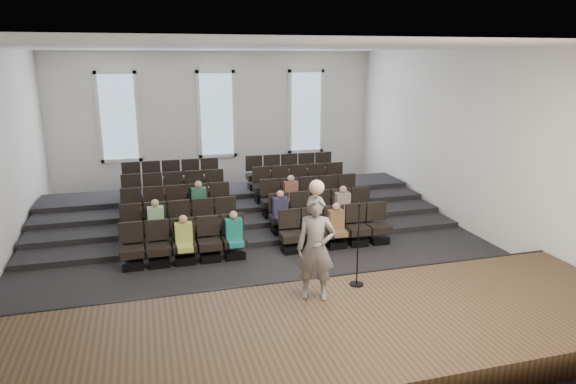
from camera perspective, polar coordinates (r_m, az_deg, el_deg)
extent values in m
plane|color=black|center=(13.46, -3.31, -6.06)|extent=(14.00, 14.00, 0.00)
cube|color=white|center=(12.58, -3.66, 15.80)|extent=(12.00, 14.00, 0.02)
cube|color=white|center=(19.63, -7.94, 7.98)|extent=(12.00, 0.04, 5.00)
cube|color=white|center=(6.33, 10.43, -6.60)|extent=(12.00, 0.04, 5.00)
cube|color=white|center=(15.23, 19.33, 5.34)|extent=(0.04, 14.00, 5.00)
cube|color=#48331F|center=(8.91, 4.12, -15.84)|extent=(11.80, 3.60, 0.50)
cube|color=black|center=(10.39, 0.75, -11.08)|extent=(11.80, 0.06, 0.52)
cube|color=black|center=(15.58, -5.18, -2.85)|extent=(11.80, 4.80, 0.15)
cube|color=black|center=(16.06, -5.54, -2.05)|extent=(11.80, 3.75, 0.30)
cube|color=black|center=(16.53, -5.88, -1.29)|extent=(11.80, 2.70, 0.45)
cube|color=black|center=(17.01, -6.20, -0.57)|extent=(11.80, 1.65, 0.60)
cube|color=black|center=(12.60, -16.84, -7.70)|extent=(0.47, 0.43, 0.20)
cube|color=black|center=(12.49, -16.94, -6.38)|extent=(0.55, 0.50, 0.19)
cube|color=black|center=(12.55, -17.07, -4.30)|extent=(0.55, 0.08, 0.50)
cube|color=black|center=(12.59, -14.09, -7.51)|extent=(0.47, 0.43, 0.20)
cube|color=black|center=(12.48, -14.18, -6.19)|extent=(0.55, 0.50, 0.19)
cube|color=black|center=(12.54, -14.33, -4.11)|extent=(0.55, 0.08, 0.50)
cube|color=black|center=(12.61, -11.35, -7.31)|extent=(0.47, 0.43, 0.20)
cube|color=black|center=(12.50, -11.42, -5.99)|extent=(0.55, 0.50, 0.19)
cube|color=black|center=(12.56, -11.59, -3.91)|extent=(0.55, 0.08, 0.50)
cube|color=black|center=(12.66, -8.63, -7.09)|extent=(0.47, 0.43, 0.20)
cube|color=black|center=(12.55, -8.68, -5.77)|extent=(0.55, 0.50, 0.19)
cube|color=black|center=(12.61, -8.87, -3.70)|extent=(0.55, 0.08, 0.50)
cube|color=black|center=(12.74, -5.93, -6.85)|extent=(0.47, 0.43, 0.20)
cube|color=black|center=(12.63, -5.97, -5.55)|extent=(0.55, 0.50, 0.19)
cube|color=black|center=(12.69, -6.18, -3.49)|extent=(0.55, 0.08, 0.50)
cube|color=black|center=(13.04, 0.39, -6.25)|extent=(0.47, 0.43, 0.20)
cube|color=black|center=(12.93, 0.39, -4.97)|extent=(0.55, 0.50, 0.19)
cube|color=black|center=(12.99, 0.13, -2.96)|extent=(0.55, 0.08, 0.50)
cube|color=black|center=(13.21, 2.90, -5.99)|extent=(0.47, 0.43, 0.20)
cube|color=black|center=(13.11, 2.92, -4.72)|extent=(0.55, 0.50, 0.19)
cube|color=black|center=(13.16, 2.65, -2.74)|extent=(0.55, 0.08, 0.50)
cube|color=black|center=(13.41, 5.34, -5.72)|extent=(0.47, 0.43, 0.20)
cube|color=black|center=(13.30, 5.38, -4.47)|extent=(0.55, 0.50, 0.19)
cube|color=black|center=(13.36, 5.09, -2.53)|extent=(0.55, 0.08, 0.50)
cube|color=black|center=(13.62, 7.71, -5.45)|extent=(0.47, 0.43, 0.20)
cube|color=black|center=(13.52, 7.76, -4.22)|extent=(0.55, 0.50, 0.19)
cube|color=black|center=(13.58, 7.46, -2.31)|extent=(0.55, 0.08, 0.50)
cube|color=black|center=(13.86, 10.00, -5.18)|extent=(0.47, 0.43, 0.20)
cube|color=black|center=(13.76, 10.05, -3.97)|extent=(0.55, 0.50, 0.19)
cube|color=black|center=(13.82, 9.76, -2.09)|extent=(0.55, 0.08, 0.50)
cube|color=black|center=(13.53, -16.84, -5.45)|extent=(0.47, 0.43, 0.20)
cube|color=black|center=(13.43, -16.94, -4.21)|extent=(0.55, 0.50, 0.19)
cube|color=black|center=(13.51, -17.06, -2.28)|extent=(0.55, 0.08, 0.50)
cube|color=black|center=(13.52, -14.30, -5.27)|extent=(0.47, 0.43, 0.20)
cube|color=black|center=(13.42, -14.38, -4.03)|extent=(0.55, 0.50, 0.19)
cube|color=black|center=(13.50, -14.52, -2.10)|extent=(0.55, 0.08, 0.50)
cube|color=black|center=(13.54, -11.76, -5.09)|extent=(0.47, 0.43, 0.20)
cube|color=black|center=(13.44, -11.82, -3.85)|extent=(0.55, 0.50, 0.19)
cube|color=black|center=(13.52, -11.98, -1.92)|extent=(0.55, 0.08, 0.50)
cube|color=black|center=(13.59, -9.23, -4.89)|extent=(0.47, 0.43, 0.20)
cube|color=black|center=(13.49, -9.28, -3.65)|extent=(0.55, 0.50, 0.19)
cube|color=black|center=(13.57, -9.46, -1.74)|extent=(0.55, 0.08, 0.50)
cube|color=black|center=(13.66, -6.72, -4.69)|extent=(0.47, 0.43, 0.20)
cube|color=black|center=(13.56, -6.76, -3.46)|extent=(0.55, 0.50, 0.19)
cube|color=black|center=(13.64, -6.95, -1.55)|extent=(0.55, 0.08, 0.50)
cube|color=black|center=(13.94, -0.82, -4.18)|extent=(0.47, 0.43, 0.20)
cube|color=black|center=(13.84, -0.82, -2.97)|extent=(0.55, 0.50, 0.19)
cube|color=black|center=(13.92, -1.05, -1.11)|extent=(0.55, 0.08, 0.50)
cube|color=black|center=(14.10, 1.54, -3.96)|extent=(0.47, 0.43, 0.20)
cube|color=black|center=(14.00, 1.55, -2.76)|extent=(0.55, 0.50, 0.19)
cube|color=black|center=(14.08, 1.31, -0.92)|extent=(0.55, 0.08, 0.50)
cube|color=black|center=(14.28, 3.85, -3.75)|extent=(0.47, 0.43, 0.20)
cube|color=black|center=(14.19, 3.87, -2.56)|extent=(0.55, 0.50, 0.19)
cube|color=black|center=(14.26, 3.62, -0.74)|extent=(0.55, 0.08, 0.50)
cube|color=black|center=(14.49, 6.09, -3.53)|extent=(0.47, 0.43, 0.20)
cube|color=black|center=(14.39, 6.12, -2.36)|extent=(0.55, 0.50, 0.19)
cube|color=black|center=(14.47, 5.86, -0.57)|extent=(0.55, 0.08, 0.50)
cube|color=black|center=(14.71, 8.26, -3.31)|extent=(0.47, 0.43, 0.20)
cube|color=black|center=(14.62, 8.31, -2.16)|extent=(0.55, 0.50, 0.19)
cube|color=black|center=(14.69, 8.04, -0.40)|extent=(0.55, 0.08, 0.50)
cube|color=black|center=(14.48, -16.85, -3.49)|extent=(0.47, 0.42, 0.20)
cube|color=black|center=(14.38, -16.94, -2.32)|extent=(0.55, 0.50, 0.19)
cube|color=black|center=(14.48, -17.06, -0.53)|extent=(0.55, 0.08, 0.50)
cube|color=black|center=(14.47, -14.48, -3.33)|extent=(0.47, 0.42, 0.20)
cube|color=black|center=(14.38, -14.56, -2.15)|extent=(0.55, 0.50, 0.19)
cube|color=black|center=(14.47, -14.69, -0.36)|extent=(0.55, 0.08, 0.50)
cube|color=black|center=(14.49, -12.11, -3.16)|extent=(0.47, 0.42, 0.20)
cube|color=black|center=(14.40, -12.17, -1.98)|extent=(0.55, 0.50, 0.19)
cube|color=black|center=(14.49, -12.32, -0.20)|extent=(0.55, 0.08, 0.50)
cube|color=black|center=(14.53, -9.75, -2.98)|extent=(0.47, 0.42, 0.20)
cube|color=black|center=(14.44, -9.80, -1.81)|extent=(0.55, 0.50, 0.19)
cube|color=black|center=(14.53, -9.96, -0.03)|extent=(0.55, 0.08, 0.50)
cube|color=black|center=(14.60, -7.41, -2.80)|extent=(0.47, 0.42, 0.20)
cube|color=black|center=(14.51, -7.45, -1.64)|extent=(0.55, 0.50, 0.19)
cube|color=black|center=(14.60, -7.62, 0.13)|extent=(0.55, 0.08, 0.50)
cube|color=black|center=(14.86, -1.87, -2.37)|extent=(0.47, 0.42, 0.20)
cube|color=black|center=(14.77, -1.88, -1.22)|extent=(0.55, 0.50, 0.19)
cube|color=black|center=(14.86, -2.09, 0.52)|extent=(0.55, 0.08, 0.50)
cube|color=black|center=(15.01, 0.36, -2.18)|extent=(0.47, 0.42, 0.20)
cube|color=black|center=(14.92, 0.36, -1.04)|extent=(0.55, 0.50, 0.19)
cube|color=black|center=(15.01, 0.14, 0.67)|extent=(0.55, 0.08, 0.50)
cube|color=black|center=(15.18, 2.53, -2.00)|extent=(0.47, 0.42, 0.20)
cube|color=black|center=(15.10, 2.55, -0.87)|extent=(0.55, 0.50, 0.19)
cube|color=black|center=(15.18, 2.31, 0.82)|extent=(0.55, 0.08, 0.50)
cube|color=black|center=(15.37, 4.66, -1.82)|extent=(0.47, 0.42, 0.20)
cube|color=black|center=(15.29, 4.68, -0.71)|extent=(0.55, 0.50, 0.19)
cube|color=black|center=(15.38, 4.44, 0.97)|extent=(0.55, 0.08, 0.50)
cube|color=black|center=(15.59, 6.73, -1.64)|extent=(0.47, 0.42, 0.20)
cube|color=black|center=(15.50, 6.76, -0.54)|extent=(0.55, 0.50, 0.19)
cube|color=black|center=(15.59, 6.51, 1.11)|extent=(0.55, 0.08, 0.50)
cube|color=black|center=(15.44, -16.86, -1.78)|extent=(0.47, 0.42, 0.20)
cube|color=black|center=(15.35, -16.94, -0.67)|extent=(0.55, 0.50, 0.19)
cube|color=black|center=(15.46, -17.05, 1.00)|extent=(0.55, 0.08, 0.50)
cube|color=black|center=(15.43, -14.64, -1.62)|extent=(0.47, 0.42, 0.20)
cube|color=black|center=(15.35, -14.71, -0.51)|extent=(0.55, 0.50, 0.19)
cube|color=black|center=(15.45, -14.83, 1.15)|extent=(0.55, 0.08, 0.50)
cube|color=black|center=(15.45, -12.41, -1.46)|extent=(0.47, 0.42, 0.20)
cube|color=black|center=(15.37, -12.48, -0.35)|extent=(0.55, 0.50, 0.19)
cube|color=black|center=(15.47, -12.61, 1.31)|extent=(0.55, 0.08, 0.50)
cube|color=black|center=(15.49, -10.20, -1.31)|extent=(0.47, 0.42, 0.20)
cube|color=black|center=(15.41, -10.25, -0.20)|extent=(0.55, 0.50, 0.19)
cube|color=black|center=(15.51, -10.40, 1.46)|extent=(0.55, 0.08, 0.50)
cube|color=black|center=(15.55, -8.00, -1.15)|extent=(0.47, 0.42, 0.20)
cube|color=black|center=(15.47, -8.05, -0.04)|extent=(0.55, 0.50, 0.19)
cube|color=black|center=(15.58, -8.21, 1.61)|extent=(0.55, 0.08, 0.50)
cube|color=black|center=(15.80, -2.79, -0.76)|extent=(0.47, 0.42, 0.20)
cube|color=black|center=(15.72, -2.81, 0.33)|extent=(0.55, 0.50, 0.19)
cube|color=black|center=(15.82, -3.00, 1.95)|extent=(0.55, 0.08, 0.50)
cube|color=black|center=(15.94, -0.69, -0.61)|extent=(0.47, 0.42, 0.20)
cube|color=black|center=(15.86, -0.70, 0.47)|extent=(0.55, 0.50, 0.19)
cube|color=black|center=(15.96, -0.90, 2.08)|extent=(0.55, 0.08, 0.50)
cube|color=black|center=(16.10, 1.37, -0.45)|extent=(0.47, 0.42, 0.20)
cube|color=black|center=(16.02, 1.37, 0.62)|extent=(0.55, 0.50, 0.19)
cube|color=black|center=(16.12, 1.16, 2.21)|extent=(0.55, 0.08, 0.50)
cube|color=black|center=(16.28, 3.39, -0.30)|extent=(0.47, 0.42, 0.20)
cube|color=black|center=(16.21, 3.40, 0.76)|extent=(0.55, 0.50, 0.19)
cube|color=black|center=(16.30, 3.18, 2.33)|extent=(0.55, 0.08, 0.50)
cube|color=black|center=(16.48, 5.36, -0.15)|extent=(0.47, 0.42, 0.20)
cube|color=black|center=(16.41, 5.38, 0.90)|extent=(0.55, 0.50, 0.19)
cube|color=black|center=(16.51, 5.15, 2.45)|extent=(0.55, 0.08, 0.50)
cube|color=black|center=(16.41, -16.86, -0.26)|extent=(0.47, 0.42, 0.20)
cube|color=black|center=(16.34, -16.94, 0.79)|extent=(0.55, 0.50, 0.19)
cube|color=black|center=(16.45, -17.04, 2.34)|extent=(0.55, 0.08, 0.50)
cube|color=black|center=(16.41, -14.77, -0.12)|extent=(0.47, 0.42, 0.20)
cube|color=black|center=(16.33, -14.84, 0.93)|extent=(0.55, 0.50, 0.19)
cube|color=black|center=(16.45, -14.96, 2.49)|extent=(0.55, 0.08, 0.50)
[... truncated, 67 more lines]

